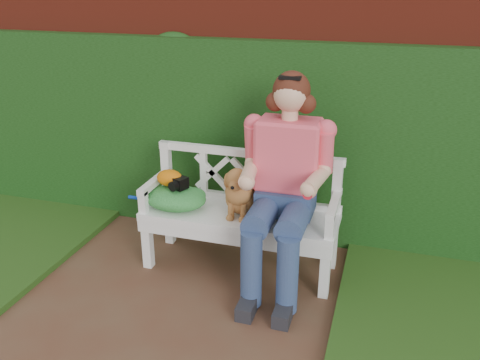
# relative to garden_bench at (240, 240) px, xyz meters

# --- Properties ---
(ground) EXTENTS (60.00, 60.00, 0.00)m
(ground) POSITION_rel_garden_bench_xyz_m (-0.29, -1.05, -0.24)
(ground) COLOR #522C1E
(brick_wall) EXTENTS (10.00, 0.30, 2.20)m
(brick_wall) POSITION_rel_garden_bench_xyz_m (-0.29, 0.85, 0.86)
(brick_wall) COLOR maroon
(brick_wall) RESTS_ON ground
(ivy_hedge) EXTENTS (10.00, 0.18, 1.70)m
(ivy_hedge) POSITION_rel_garden_bench_xyz_m (-0.29, 0.63, 0.61)
(ivy_hedge) COLOR #21541D
(ivy_hedge) RESTS_ON ground
(garden_bench) EXTENTS (1.64, 0.78, 0.48)m
(garden_bench) POSITION_rel_garden_bench_xyz_m (0.00, 0.00, 0.00)
(garden_bench) COLOR white
(garden_bench) RESTS_ON ground
(seated_woman) EXTENTS (0.69, 0.92, 1.63)m
(seated_woman) POSITION_rel_garden_bench_xyz_m (0.35, -0.02, 0.58)
(seated_woman) COLOR #D53942
(seated_woman) RESTS_ON ground
(dog) EXTENTS (0.30, 0.39, 0.41)m
(dog) POSITION_rel_garden_bench_xyz_m (0.01, -0.02, 0.44)
(dog) COLOR #926038
(dog) RESTS_ON garden_bench
(tennis_racket) EXTENTS (0.64, 0.35, 0.03)m
(tennis_racket) POSITION_rel_garden_bench_xyz_m (-0.55, -0.02, 0.25)
(tennis_racket) COLOR beige
(tennis_racket) RESTS_ON garden_bench
(green_bag) EXTENTS (0.56, 0.48, 0.17)m
(green_bag) POSITION_rel_garden_bench_xyz_m (-0.51, -0.05, 0.32)
(green_bag) COLOR #137317
(green_bag) RESTS_ON garden_bench
(camera_item) EXTENTS (0.16, 0.14, 0.09)m
(camera_item) POSITION_rel_garden_bench_xyz_m (-0.48, -0.05, 0.45)
(camera_item) COLOR black
(camera_item) RESTS_ON green_bag
(baseball_glove) EXTENTS (0.25, 0.22, 0.13)m
(baseball_glove) POSITION_rel_garden_bench_xyz_m (-0.56, -0.03, 0.47)
(baseball_glove) COLOR #C96509
(baseball_glove) RESTS_ON green_bag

